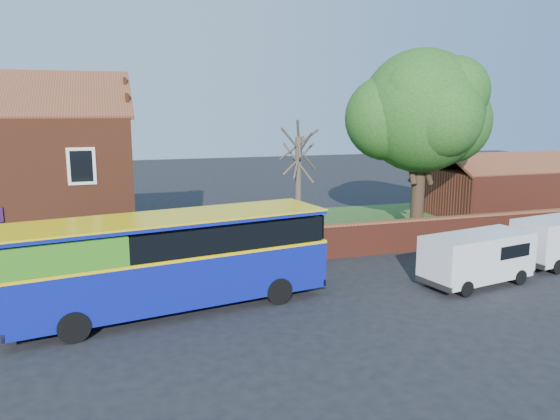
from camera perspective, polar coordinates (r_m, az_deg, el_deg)
name	(u,v)px	position (r m, az deg, el deg)	size (l,w,h in m)	color
ground	(186,338)	(17.31, -9.78, -13.04)	(120.00, 120.00, 0.00)	black
grass_strip	(374,225)	(33.14, 9.75, -1.53)	(26.00, 12.00, 0.04)	#426B28
boundary_wall	(430,233)	(27.91, 15.43, -2.38)	(22.00, 0.38, 1.60)	maroon
outbuilding	(501,192)	(37.81, 22.06, 1.79)	(8.20, 5.06, 4.17)	maroon
bus	(162,259)	(19.00, -12.21, -4.98)	(11.15, 4.65, 3.30)	#0D1896
van_near	(477,256)	(22.95, 19.93, -4.58)	(4.90, 2.70, 2.04)	silver
large_tree	(421,115)	(30.29, 14.50, 9.58)	(8.18, 6.47, 9.98)	black
bare_tree	(298,186)	(26.93, 1.93, 2.49)	(2.26, 2.70, 6.04)	#4C4238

